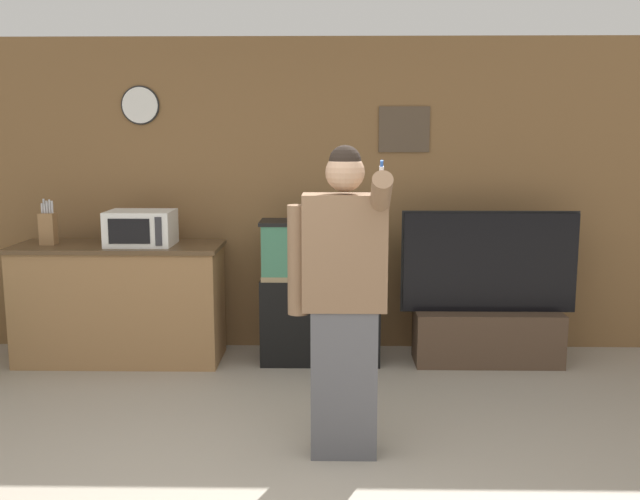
# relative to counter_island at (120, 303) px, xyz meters

# --- Properties ---
(wall_back_paneled) EXTENTS (10.00, 0.08, 2.60)m
(wall_back_paneled) POSITION_rel_counter_island_xyz_m (1.32, 0.44, 0.83)
(wall_back_paneled) COLOR brown
(wall_back_paneled) RESTS_ON ground_plane
(counter_island) EXTENTS (1.64, 0.61, 0.95)m
(counter_island) POSITION_rel_counter_island_xyz_m (0.00, 0.00, 0.00)
(counter_island) COLOR olive
(counter_island) RESTS_ON ground_plane
(microwave) EXTENTS (0.51, 0.38, 0.27)m
(microwave) POSITION_rel_counter_island_xyz_m (0.20, -0.03, 0.61)
(microwave) COLOR white
(microwave) RESTS_ON counter_island
(knife_block) EXTENTS (0.12, 0.10, 0.36)m
(knife_block) POSITION_rel_counter_island_xyz_m (-0.54, -0.01, 0.61)
(knife_block) COLOR olive
(knife_block) RESTS_ON counter_island
(aquarium_on_stand) EXTENTS (0.94, 0.35, 1.15)m
(aquarium_on_stand) POSITION_rel_counter_island_xyz_m (1.61, -0.02, 0.10)
(aquarium_on_stand) COLOR black
(aquarium_on_stand) RESTS_ON ground_plane
(tv_on_stand) EXTENTS (1.39, 0.40, 1.22)m
(tv_on_stand) POSITION_rel_counter_island_xyz_m (2.94, -0.02, -0.12)
(tv_on_stand) COLOR #4C3828
(tv_on_stand) RESTS_ON ground_plane
(person_standing) EXTENTS (0.56, 0.42, 1.76)m
(person_standing) POSITION_rel_counter_island_xyz_m (1.76, -1.69, 0.44)
(person_standing) COLOR #515156
(person_standing) RESTS_ON ground_plane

